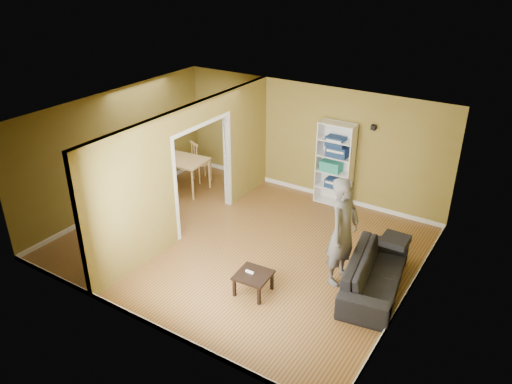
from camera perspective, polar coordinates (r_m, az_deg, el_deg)
room_shell at (r=9.26m, az=-1.71°, el=0.94°), size 6.50×6.50×6.50m
partition at (r=9.92m, az=-7.47°, el=2.52°), size 0.22×5.50×2.60m
wall_speaker at (r=10.67m, az=13.29°, el=7.21°), size 0.10×0.10×0.10m
sofa at (r=8.69m, az=13.52°, el=-8.50°), size 2.26×1.25×0.82m
person at (r=8.41m, az=9.99°, el=-3.49°), size 0.89×0.72×2.28m
bookshelf at (r=11.17m, az=9.12°, el=3.23°), size 0.80×0.35×1.90m
paper_box_navy_a at (r=11.30m, az=8.95°, el=1.03°), size 0.39×0.25×0.20m
paper_box_teal at (r=11.18m, az=8.60°, el=2.95°), size 0.45×0.29×0.23m
paper_box_navy_b at (r=10.99m, az=9.31°, el=4.60°), size 0.46×0.30×0.23m
paper_box_navy_c at (r=10.95m, az=9.09°, el=5.63°), size 0.41×0.27×0.21m
coffee_table at (r=8.42m, az=-0.31°, el=-9.67°), size 0.56×0.56×0.37m
game_controller at (r=8.41m, az=-0.74°, el=-9.12°), size 0.15×0.04×0.03m
dining_table at (r=11.90m, az=-8.66°, el=3.41°), size 1.24×0.83×0.77m
chair_left at (r=12.49m, az=-10.92°, el=3.31°), size 0.49×0.49×0.97m
chair_near at (r=11.54m, az=-10.04°, el=1.20°), size 0.48×0.48×0.89m
chair_far at (r=12.38m, az=-6.24°, el=3.58°), size 0.62×0.62×1.03m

